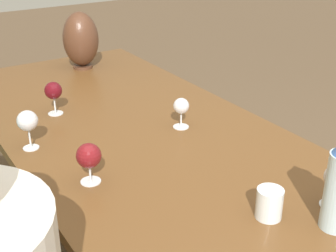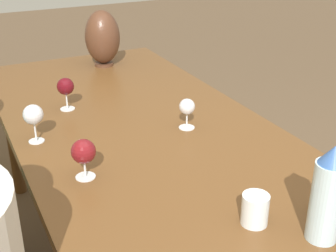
% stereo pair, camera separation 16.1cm
% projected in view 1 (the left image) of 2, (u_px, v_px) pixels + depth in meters
% --- Properties ---
extents(dining_table, '(3.10, 0.97, 0.75)m').
position_uv_depth(dining_table, '(210.00, 199.00, 1.49)').
color(dining_table, brown).
rests_on(dining_table, ground_plane).
extents(water_tumbler, '(0.07, 0.07, 0.09)m').
position_uv_depth(water_tumbler, '(269.00, 203.00, 1.29)').
color(water_tumbler, silver).
rests_on(water_tumbler, dining_table).
extents(vase, '(0.19, 0.19, 0.30)m').
position_uv_depth(vase, '(81.00, 39.00, 2.47)').
color(vase, '#4C2D1E').
rests_on(vase, dining_table).
extents(wine_glass_0, '(0.07, 0.07, 0.15)m').
position_uv_depth(wine_glass_0, '(28.00, 122.00, 1.64)').
color(wine_glass_0, silver).
rests_on(wine_glass_0, dining_table).
extents(wine_glass_1, '(0.08, 0.08, 0.13)m').
position_uv_depth(wine_glass_1, '(89.00, 156.00, 1.43)').
color(wine_glass_1, silver).
rests_on(wine_glass_1, dining_table).
extents(wine_glass_2, '(0.06, 0.06, 0.13)m').
position_uv_depth(wine_glass_2, '(335.00, 178.00, 1.32)').
color(wine_glass_2, silver).
rests_on(wine_glass_2, dining_table).
extents(wine_glass_5, '(0.06, 0.06, 0.12)m').
position_uv_depth(wine_glass_5, '(181.00, 107.00, 1.81)').
color(wine_glass_5, silver).
rests_on(wine_glass_5, dining_table).
extents(wine_glass_6, '(0.07, 0.07, 0.14)m').
position_uv_depth(wine_glass_6, '(53.00, 91.00, 1.92)').
color(wine_glass_6, silver).
rests_on(wine_glass_6, dining_table).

